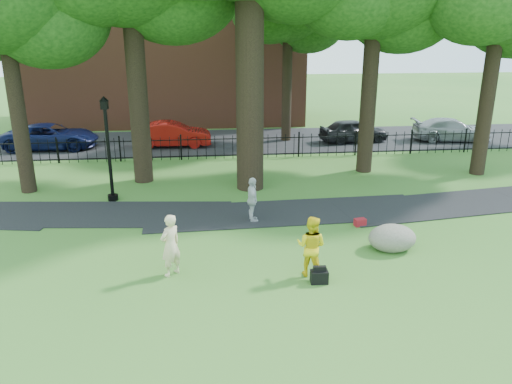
{
  "coord_description": "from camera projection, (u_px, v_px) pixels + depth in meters",
  "views": [
    {
      "loc": [
        -1.89,
        -12.69,
        6.33
      ],
      "look_at": [
        -0.3,
        2.0,
        1.46
      ],
      "focal_mm": 35.0,
      "sensor_mm": 36.0,
      "label": 1
    }
  ],
  "objects": [
    {
      "name": "man",
      "position": [
        311.0,
        246.0,
        13.19
      ],
      "size": [
        1.02,
        0.96,
        1.67
      ],
      "primitive_type": "imported",
      "rotation": [
        0.0,
        0.0,
        2.6
      ],
      "color": "yellow",
      "rests_on": "ground"
    },
    {
      "name": "iron_fence",
      "position": [
        241.0,
        147.0,
        25.3
      ],
      "size": [
        44.0,
        0.04,
        1.2
      ],
      "color": "black",
      "rests_on": "ground"
    },
    {
      "name": "brick_building",
      "position": [
        169.0,
        33.0,
        34.53
      ],
      "size": [
        18.0,
        8.0,
        12.0
      ],
      "primitive_type": "cube",
      "color": "brown",
      "rests_on": "ground"
    },
    {
      "name": "grey_car",
      "position": [
        353.0,
        131.0,
        28.92
      ],
      "size": [
        4.09,
        2.06,
        1.34
      ],
      "primitive_type": "imported",
      "rotation": [
        0.0,
        0.0,
        1.7
      ],
      "color": "black",
      "rests_on": "ground"
    },
    {
      "name": "street",
      "position": [
        235.0,
        141.0,
        29.27
      ],
      "size": [
        80.0,
        7.0,
        0.02
      ],
      "primitive_type": "cube",
      "color": "black",
      "rests_on": "ground"
    },
    {
      "name": "backpack",
      "position": [
        319.0,
        277.0,
        12.98
      ],
      "size": [
        0.46,
        0.3,
        0.34
      ],
      "primitive_type": "cube",
      "rotation": [
        0.0,
        0.0,
        -0.05
      ],
      "color": "black",
      "rests_on": "ground"
    },
    {
      "name": "silver_car",
      "position": [
        451.0,
        130.0,
        29.24
      ],
      "size": [
        4.72,
        2.43,
        1.31
      ],
      "primitive_type": "imported",
      "rotation": [
        0.0,
        0.0,
        1.44
      ],
      "color": "gray",
      "rests_on": "ground"
    },
    {
      "name": "lamppost",
      "position": [
        109.0,
        151.0,
        18.67
      ],
      "size": [
        0.4,
        0.4,
        3.99
      ],
      "rotation": [
        0.0,
        0.0,
        -0.09
      ],
      "color": "black",
      "rests_on": "ground"
    },
    {
      "name": "woman",
      "position": [
        170.0,
        245.0,
        13.19
      ],
      "size": [
        0.74,
        0.73,
        1.73
      ],
      "primitive_type": "imported",
      "rotation": [
        0.0,
        0.0,
        3.9
      ],
      "color": "beige",
      "rests_on": "ground"
    },
    {
      "name": "footpath",
      "position": [
        286.0,
        213.0,
        17.94
      ],
      "size": [
        36.07,
        3.85,
        0.03
      ],
      "primitive_type": "cube",
      "rotation": [
        0.0,
        0.0,
        0.03
      ],
      "color": "black",
      "rests_on": "ground"
    },
    {
      "name": "red_bag",
      "position": [
        360.0,
        222.0,
        16.73
      ],
      "size": [
        0.41,
        0.3,
        0.26
      ],
      "primitive_type": "cube",
      "rotation": [
        0.0,
        0.0,
        0.18
      ],
      "color": "maroon",
      "rests_on": "ground"
    },
    {
      "name": "boulder",
      "position": [
        392.0,
        236.0,
        14.87
      ],
      "size": [
        1.69,
        1.47,
        0.84
      ],
      "primitive_type": "ellipsoid",
      "rotation": [
        0.0,
        0.0,
        0.32
      ],
      "color": "slate",
      "rests_on": "ground"
    },
    {
      "name": "navy_van",
      "position": [
        51.0,
        136.0,
        27.25
      ],
      "size": [
        4.97,
        2.31,
        1.38
      ],
      "primitive_type": "imported",
      "rotation": [
        0.0,
        0.0,
        1.57
      ],
      "color": "#0B1239",
      "rests_on": "ground"
    },
    {
      "name": "red_sedan",
      "position": [
        172.0,
        134.0,
        27.74
      ],
      "size": [
        4.28,
        1.52,
        1.41
      ],
      "primitive_type": "imported",
      "rotation": [
        0.0,
        0.0,
        1.56
      ],
      "color": "#A1110C",
      "rests_on": "ground"
    },
    {
      "name": "ground",
      "position": [
        274.0,
        262.0,
        14.16
      ],
      "size": [
        120.0,
        120.0,
        0.0
      ],
      "primitive_type": "plane",
      "color": "#346A25",
      "rests_on": "ground"
    },
    {
      "name": "pedestrian",
      "position": [
        252.0,
        200.0,
        16.92
      ],
      "size": [
        0.43,
        0.93,
        1.56
      ],
      "primitive_type": "imported",
      "rotation": [
        0.0,
        0.0,
        1.62
      ],
      "color": "silver",
      "rests_on": "ground"
    }
  ]
}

